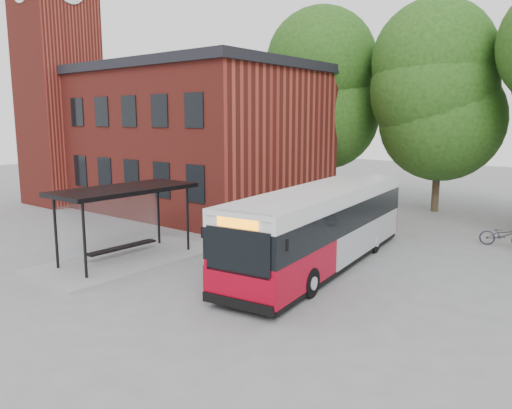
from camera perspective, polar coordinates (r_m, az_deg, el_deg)
The scene contains 8 objects.
ground at distance 17.38m, azimuth -2.71°, elevation -8.36°, with size 100.00×100.00×0.00m, color slate.
station_building at distance 32.13m, azimuth -9.60°, elevation 7.55°, with size 18.40×10.40×8.50m, color maroon, non-canonical shape.
clock_tower at distance 34.83m, azimuth -21.82°, elevation 15.16°, with size 5.20×5.20×18.20m, color maroon, non-canonical shape.
bus_shelter at distance 19.59m, azimuth -14.64°, elevation -2.21°, with size 3.60×7.00×2.90m, color black, non-canonical shape.
tree_0 at distance 33.05m, azimuth 7.99°, elevation 9.82°, with size 7.92×7.92×11.00m, color #1D4211, non-canonical shape.
tree_1 at distance 31.01m, azimuth 20.26°, elevation 8.77°, with size 7.92×7.92×10.40m, color #1D4211, non-canonical shape.
city_bus at distance 18.54m, azimuth 7.60°, elevation -2.61°, with size 2.45×11.48×2.92m, color #9C0317, non-canonical shape.
bicycle_0 at distance 23.85m, azimuth 26.44°, elevation -3.15°, with size 0.66×1.90×1.00m, color #2C2B36.
Camera 1 is at (10.97, -12.36, 5.39)m, focal length 35.00 mm.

